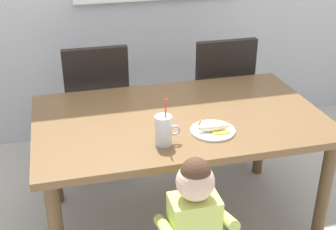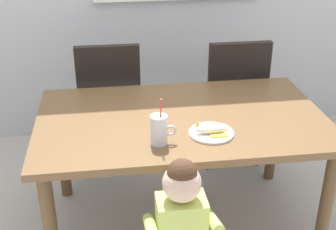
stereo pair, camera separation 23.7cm
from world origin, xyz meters
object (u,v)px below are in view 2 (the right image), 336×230
(dining_chair_right, at_px, (233,94))
(toddler_standing, at_px, (181,220))
(milk_cup, at_px, (159,131))
(dining_chair_left, at_px, (110,98))
(peeled_banana, at_px, (213,130))
(snack_plate, at_px, (211,133))
(dining_table, at_px, (181,130))

(dining_chair_right, height_order, toddler_standing, dining_chair_right)
(milk_cup, bearing_deg, toddler_standing, -80.77)
(dining_chair_left, xyz_separation_m, dining_chair_right, (0.87, -0.05, 0.00))
(dining_chair_left, xyz_separation_m, toddler_standing, (0.28, -1.36, -0.02))
(dining_chair_left, height_order, peeled_banana, dining_chair_left)
(toddler_standing, relative_size, peeled_banana, 4.85)
(snack_plate, height_order, peeled_banana, peeled_banana)
(snack_plate, bearing_deg, dining_chair_left, 117.64)
(dining_chair_left, bearing_deg, dining_table, 117.75)
(toddler_standing, height_order, peeled_banana, toddler_standing)
(peeled_banana, bearing_deg, toddler_standing, -119.87)
(dining_table, height_order, dining_chair_right, dining_chair_right)
(toddler_standing, distance_m, milk_cup, 0.44)
(dining_table, bearing_deg, dining_chair_right, 54.43)
(toddler_standing, bearing_deg, milk_cup, 99.23)
(dining_chair_left, relative_size, milk_cup, 3.82)
(peeled_banana, bearing_deg, milk_cup, -170.61)
(peeled_banana, bearing_deg, dining_chair_left, 117.43)
(toddler_standing, xyz_separation_m, peeled_banana, (0.22, 0.38, 0.24))
(dining_table, xyz_separation_m, dining_chair_right, (0.49, 0.68, -0.10))
(milk_cup, bearing_deg, dining_table, 60.74)
(dining_table, distance_m, toddler_standing, 0.64)
(dining_table, bearing_deg, milk_cup, -119.26)
(dining_chair_right, height_order, milk_cup, milk_cup)
(toddler_standing, bearing_deg, peeled_banana, 60.13)
(dining_chair_right, distance_m, milk_cup, 1.19)
(dining_chair_left, relative_size, snack_plate, 4.17)
(peeled_banana, bearing_deg, snack_plate, 100.75)
(dining_chair_left, bearing_deg, snack_plate, 117.64)
(dining_chair_right, bearing_deg, peeled_banana, 68.11)
(dining_table, relative_size, snack_plate, 6.87)
(snack_plate, bearing_deg, toddler_standing, -118.75)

